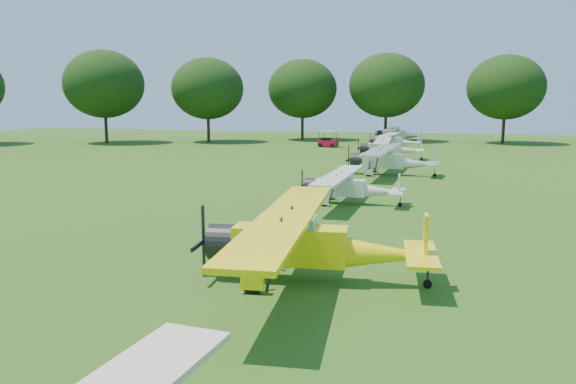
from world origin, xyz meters
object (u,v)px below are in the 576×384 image
aircraft_2 (308,240)px  aircraft_6 (393,140)px  golf_cart (328,142)px  aircraft_4 (389,159)px  aircraft_3 (348,185)px  aircraft_7 (398,133)px  aircraft_5 (389,147)px

aircraft_2 → aircraft_6: aircraft_2 is taller
golf_cart → aircraft_4: bearing=-56.8°
aircraft_2 → aircraft_3: (-0.89, 14.25, -0.31)m
aircraft_7 → golf_cart: (-8.06, -11.82, -0.60)m
aircraft_2 → aircraft_5: aircraft_2 is taller
aircraft_3 → aircraft_6: 38.66m
aircraft_2 → golf_cart: (-9.70, 54.20, -0.72)m
aircraft_2 → aircraft_7: size_ratio=1.10×
aircraft_6 → golf_cart: 8.52m
aircraft_3 → aircraft_4: (1.18, 13.57, 0.23)m
aircraft_4 → aircraft_6: aircraft_4 is taller
golf_cart → aircraft_2: bearing=-67.4°
aircraft_4 → aircraft_5: (-1.12, 12.74, -0.08)m
aircraft_3 → aircraft_5: size_ratio=0.88×
aircraft_5 → golf_cart: 16.27m
golf_cart → aircraft_7: bearing=68.1°
aircraft_6 → golf_cart: golf_cart is taller
aircraft_3 → aircraft_5: aircraft_5 is taller
aircraft_2 → aircraft_6: (-1.29, 52.91, -0.24)m
aircraft_3 → golf_cart: bearing=104.0°
aircraft_5 → aircraft_4: bearing=-88.0°
aircraft_2 → aircraft_7: bearing=86.4°
aircraft_6 → aircraft_3: bearing=-84.4°
aircraft_5 → golf_cart: bearing=120.1°
aircraft_4 → aircraft_5: bearing=97.9°
aircraft_3 → aircraft_4: size_ratio=0.83×
aircraft_3 → golf_cart: golf_cart is taller
aircraft_5 → golf_cart: aircraft_5 is taller
aircraft_3 → aircraft_7: 51.77m
aircraft_4 → aircraft_2: bearing=-87.7°
aircraft_2 → aircraft_6: bearing=86.4°
golf_cart → aircraft_6: bearing=3.7°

